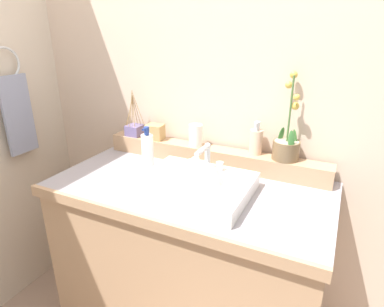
% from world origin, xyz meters
% --- Properties ---
extents(wall_back, '(2.84, 0.20, 2.49)m').
position_xyz_m(wall_back, '(0.00, 0.41, 1.24)').
color(wall_back, beige).
rests_on(wall_back, ground).
extents(vanity_cabinet, '(1.17, 0.60, 0.84)m').
position_xyz_m(vanity_cabinet, '(0.00, -0.00, 0.42)').
color(vanity_cabinet, tan).
rests_on(vanity_cabinet, ground).
extents(back_ledge, '(1.10, 0.09, 0.08)m').
position_xyz_m(back_ledge, '(0.00, 0.24, 0.88)').
color(back_ledge, tan).
rests_on(back_ledge, vanity_cabinet).
extents(sink_basin, '(0.43, 0.35, 0.27)m').
position_xyz_m(sink_basin, '(0.06, -0.07, 0.87)').
color(sink_basin, white).
rests_on(sink_basin, vanity_cabinet).
extents(soap_bar, '(0.07, 0.04, 0.02)m').
position_xyz_m(soap_bar, '(-0.06, 0.03, 0.91)').
color(soap_bar, beige).
rests_on(soap_bar, sink_basin).
extents(potted_plant, '(0.11, 0.11, 0.37)m').
position_xyz_m(potted_plant, '(0.34, 0.25, 0.99)').
color(potted_plant, brown).
rests_on(potted_plant, back_ledge).
extents(soap_dispenser, '(0.06, 0.06, 0.15)m').
position_xyz_m(soap_dispenser, '(0.21, 0.26, 0.98)').
color(soap_dispenser, beige).
rests_on(soap_dispenser, back_ledge).
extents(tumbler_cup, '(0.06, 0.06, 0.11)m').
position_xyz_m(tumbler_cup, '(-0.08, 0.23, 0.98)').
color(tumbler_cup, white).
rests_on(tumbler_cup, back_ledge).
extents(reed_diffuser, '(0.12, 0.08, 0.24)m').
position_xyz_m(reed_diffuser, '(-0.44, 0.24, 0.96)').
color(reed_diffuser, slate).
rests_on(reed_diffuser, back_ledge).
extents(trinket_box, '(0.09, 0.07, 0.08)m').
position_xyz_m(trinket_box, '(-0.31, 0.23, 0.96)').
color(trinket_box, tan).
rests_on(trinket_box, back_ledge).
extents(lotion_bottle, '(0.05, 0.06, 0.20)m').
position_xyz_m(lotion_bottle, '(-0.24, 0.06, 0.93)').
color(lotion_bottle, white).
rests_on(lotion_bottle, vanity_cabinet).
extents(towel_ring, '(0.01, 0.16, 0.16)m').
position_xyz_m(towel_ring, '(-0.99, -0.02, 1.29)').
color(towel_ring, silver).
extents(hand_towel, '(0.02, 0.16, 0.41)m').
position_xyz_m(hand_towel, '(-0.97, -0.02, 1.03)').
color(hand_towel, '#8D95B0').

